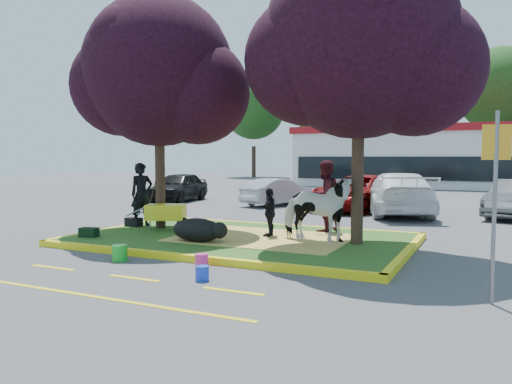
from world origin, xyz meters
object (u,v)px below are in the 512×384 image
at_px(calf, 197,230).
at_px(bucket_blue, 202,273).
at_px(cow, 316,210).
at_px(sign_post, 495,184).
at_px(car_black, 178,187).
at_px(handler, 142,194).
at_px(bucket_pink, 202,261).
at_px(bucket_green, 120,253).
at_px(car_silver, 278,192).
at_px(wheelbarrow, 166,212).

height_order(calf, bucket_blue, calf).
xyz_separation_m(cow, bucket_blue, (-0.79, -3.82, -0.79)).
bearing_deg(sign_post, car_black, 124.97).
xyz_separation_m(handler, car_black, (-4.58, 8.57, -0.36)).
relative_size(cow, bucket_pink, 6.60).
xyz_separation_m(handler, bucket_green, (2.30, -3.64, -0.90)).
bearing_deg(car_black, handler, -70.77).
bearing_deg(calf, car_silver, 121.97).
xyz_separation_m(bucket_green, bucket_blue, (2.41, -0.67, -0.04)).
xyz_separation_m(calf, car_silver, (-2.40, 10.56, 0.17)).
xyz_separation_m(calf, wheelbarrow, (-1.80, 1.25, 0.21)).
xyz_separation_m(calf, handler, (-2.95, 1.67, 0.64)).
height_order(cow, sign_post, sign_post).
relative_size(cow, bucket_blue, 7.06).
relative_size(sign_post, car_silver, 0.77).
height_order(bucket_green, car_silver, car_silver).
bearing_deg(wheelbarrow, sign_post, -44.99).
xyz_separation_m(cow, car_black, (-10.08, 9.06, -0.20)).
distance_m(cow, calf, 2.85).
distance_m(calf, handler, 3.45).
bearing_deg(car_silver, bucket_blue, 128.10).
distance_m(cow, bucket_green, 4.56).
relative_size(cow, sign_post, 0.65).
relative_size(handler, sign_post, 0.65).
height_order(handler, bucket_blue, handler).
xyz_separation_m(bucket_pink, car_black, (-8.75, 12.03, 0.58)).
height_order(wheelbarrow, bucket_green, wheelbarrow).
bearing_deg(bucket_blue, cow, 78.36).
distance_m(bucket_blue, car_silver, 13.85).
height_order(cow, bucket_pink, cow).
distance_m(cow, bucket_blue, 3.98).
bearing_deg(cow, handler, 88.84).
distance_m(bucket_green, bucket_blue, 2.51).
relative_size(handler, bucket_blue, 7.14).
bearing_deg(handler, bucket_blue, -102.73).
relative_size(calf, wheelbarrow, 0.70).
bearing_deg(bucket_pink, cow, 65.94).
bearing_deg(bucket_pink, bucket_green, -174.26).
bearing_deg(bucket_pink, wheelbarrow, 134.82).
bearing_deg(car_black, bucket_blue, -63.07).
bearing_deg(calf, wheelbarrow, 164.33).
bearing_deg(car_silver, cow, 138.41).
bearing_deg(bucket_green, calf, 71.63).
bearing_deg(wheelbarrow, bucket_blue, -70.75).
relative_size(bucket_green, car_black, 0.08).
relative_size(calf, bucket_green, 3.82).
bearing_deg(bucket_green, handler, 122.25).
relative_size(bucket_green, bucket_blue, 1.32).
relative_size(cow, car_silver, 0.50).
relative_size(calf, bucket_pink, 4.70).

